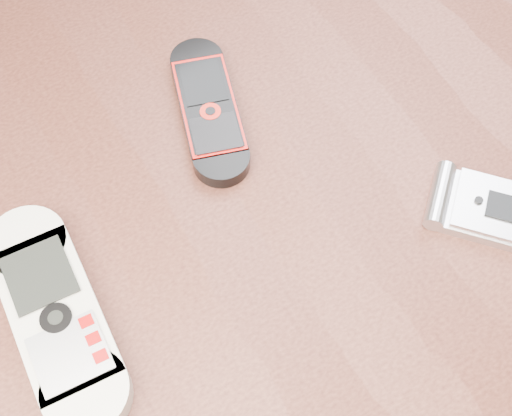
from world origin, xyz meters
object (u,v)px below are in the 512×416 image
at_px(nokia_white, 56,315).
at_px(nokia_black_red, 209,109).
at_px(motorola_razr, 503,212).
at_px(table, 251,275).

bearing_deg(nokia_white, nokia_black_red, 34.22).
distance_m(nokia_white, motorola_razr, 0.34).
relative_size(nokia_white, motorola_razr, 1.69).
bearing_deg(nokia_black_red, motorola_razr, -36.75).
height_order(table, nokia_white, nokia_white).
relative_size(table, motorola_razr, 11.12).
bearing_deg(nokia_black_red, table, -83.67).
bearing_deg(table, motorola_razr, -30.62).
xyz_separation_m(nokia_white, nokia_black_red, (0.18, 0.11, -0.00)).
bearing_deg(motorola_razr, nokia_black_red, 84.42).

